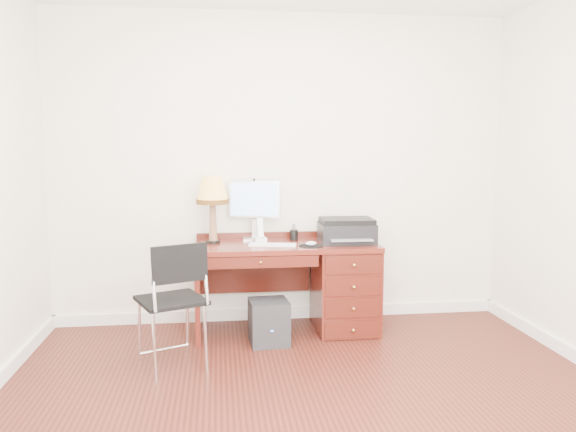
{
  "coord_description": "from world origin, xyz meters",
  "views": [
    {
      "loc": [
        -0.56,
        -3.18,
        1.55
      ],
      "look_at": [
        -0.01,
        1.2,
        1.0
      ],
      "focal_mm": 35.0,
      "sensor_mm": 36.0,
      "label": 1
    }
  ],
  "objects": [
    {
      "name": "pen_cup",
      "position": [
        0.09,
        1.56,
        0.79
      ],
      "size": [
        0.07,
        0.07,
        0.09
      ],
      "primitive_type": "cylinder",
      "color": "black",
      "rests_on": "desk"
    },
    {
      "name": "leg_lamp",
      "position": [
        -0.6,
        1.5,
        1.16
      ],
      "size": [
        0.27,
        0.27,
        0.55
      ],
      "color": "black",
      "rests_on": "desk"
    },
    {
      "name": "chair",
      "position": [
        -0.9,
        0.66,
        0.55
      ],
      "size": [
        0.56,
        0.57,
        0.91
      ],
      "rotation": [
        0.0,
        0.0,
        0.4
      ],
      "color": "black",
      "rests_on": "ground"
    },
    {
      "name": "keyboard",
      "position": [
        -0.12,
        1.31,
        0.76
      ],
      "size": [
        0.4,
        0.18,
        0.01
      ],
      "primitive_type": "cube",
      "rotation": [
        0.0,
        0.0,
        -0.2
      ],
      "color": "white",
      "rests_on": "desk"
    },
    {
      "name": "phone",
      "position": [
        -0.21,
        1.47,
        0.81
      ],
      "size": [
        0.11,
        0.11,
        0.21
      ],
      "rotation": [
        0.0,
        0.0,
        0.16
      ],
      "color": "white",
      "rests_on": "desk"
    },
    {
      "name": "desk",
      "position": [
        0.32,
        1.4,
        0.41
      ],
      "size": [
        1.5,
        0.67,
        0.75
      ],
      "color": "#5E1C13",
      "rests_on": "ground"
    },
    {
      "name": "mouse_pad",
      "position": [
        0.18,
        1.24,
        0.76
      ],
      "size": [
        0.2,
        0.2,
        0.04
      ],
      "color": "black",
      "rests_on": "desk"
    },
    {
      "name": "monitor",
      "position": [
        -0.25,
        1.65,
        1.07
      ],
      "size": [
        0.44,
        0.17,
        0.51
      ],
      "rotation": [
        0.0,
        0.0,
        -0.17
      ],
      "color": "silver",
      "rests_on": "desk"
    },
    {
      "name": "printer",
      "position": [
        0.51,
        1.4,
        0.85
      ],
      "size": [
        0.46,
        0.37,
        0.2
      ],
      "rotation": [
        0.0,
        0.0,
        -0.03
      ],
      "color": "black",
      "rests_on": "desk"
    },
    {
      "name": "equipment_box",
      "position": [
        -0.18,
        1.1,
        0.17
      ],
      "size": [
        0.32,
        0.32,
        0.35
      ],
      "primitive_type": "cube",
      "rotation": [
        0.0,
        0.0,
        0.08
      ],
      "color": "black",
      "rests_on": "ground"
    },
    {
      "name": "room_shell",
      "position": [
        0.0,
        0.63,
        0.05
      ],
      "size": [
        4.0,
        4.0,
        4.0
      ],
      "color": "white",
      "rests_on": "ground"
    },
    {
      "name": "ground",
      "position": [
        0.0,
        0.0,
        0.0
      ],
      "size": [
        4.0,
        4.0,
        0.0
      ],
      "primitive_type": "plane",
      "color": "#36120C",
      "rests_on": "ground"
    }
  ]
}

